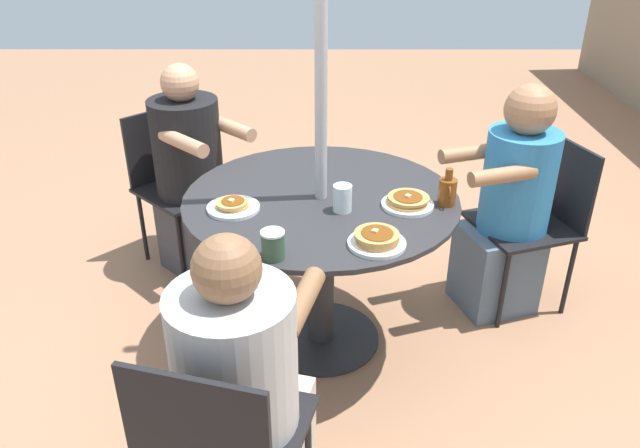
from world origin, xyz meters
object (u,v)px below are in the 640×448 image
patio_chair_east (218,442)px  diner_north (193,182)px  drinking_glass_a (341,198)px  patio_chair_north (175,177)px  pancake_plate_c (232,206)px  syrup_bottle (446,191)px  diner_south (508,211)px  pancake_plate_a (376,240)px  diner_east (240,401)px  patio_chair_south (537,213)px  pancake_plate_b (406,202)px  coffee_cup (272,245)px  patio_table (320,233)px

patio_chair_east → diner_north: bearing=117.6°
drinking_glass_a → patio_chair_north: bearing=-135.7°
pancake_plate_c → syrup_bottle: bearing=93.2°
diner_south → pancake_plate_a: (0.70, -0.70, 0.24)m
diner_south → pancake_plate_a: diner_south is taller
diner_north → drinking_glass_a: bearing=88.4°
diner_east → syrup_bottle: 1.18m
patio_chair_south → pancake_plate_b: patio_chair_south is taller
patio_chair_south → pancake_plate_a: size_ratio=3.96×
patio_chair_north → coffee_cup: coffee_cup is taller
patio_chair_north → syrup_bottle: size_ratio=5.34×
diner_east → patio_chair_south: diner_east is taller
pancake_plate_b → patio_chair_east: bearing=-33.0°
pancake_plate_a → patio_chair_east: bearing=-36.1°
diner_north → pancake_plate_a: size_ratio=5.35×
syrup_bottle → drinking_glass_a: bearing=-82.6°
patio_table → patio_chair_north: patio_chair_north is taller
patio_chair_east → patio_chair_south: 1.97m
pancake_plate_b → patio_table: bearing=-104.2°
patio_chair_north → syrup_bottle: bearing=101.3°
patio_chair_north → patio_chair_east: bearing=59.6°
patio_chair_north → syrup_bottle: 1.60m
coffee_cup → diner_north: bearing=-156.0°
patio_chair_north → pancake_plate_b: bearing=97.2°
patio_table → pancake_plate_a: (0.40, 0.20, 0.20)m
drinking_glass_a → patio_chair_east: bearing=-21.6°
patio_chair_east → syrup_bottle: size_ratio=5.34×
pancake_plate_c → patio_table: bearing=108.7°
coffee_cup → drinking_glass_a: drinking_glass_a is taller
patio_chair_east → patio_chair_south: size_ratio=1.00×
patio_table → diner_north: (-0.66, -0.68, -0.06)m
diner_south → pancake_plate_b: diner_south is taller
diner_north → patio_chair_east: 1.78m
pancake_plate_c → drinking_glass_a: 0.44m
patio_chair_north → pancake_plate_c: patio_chair_north is taller
patio_chair_south → diner_east: bearing=115.7°
patio_chair_north → coffee_cup: 1.45m
patio_chair_north → coffee_cup: bearing=70.8°
pancake_plate_a → patio_chair_south: bearing=131.3°
diner_south → syrup_bottle: diner_south is taller
pancake_plate_c → coffee_cup: coffee_cup is taller
coffee_cup → diner_south: bearing=126.5°
patio_chair_south → pancake_plate_b: (0.44, -0.71, 0.28)m
diner_south → patio_table: bearing=90.0°
patio_chair_east → diner_east: (-0.17, 0.04, -0.00)m
patio_chair_north → pancake_plate_a: (1.18, 1.00, 0.28)m
diner_east → pancake_plate_b: 1.06m
patio_chair_south → syrup_bottle: bearing=109.3°
patio_chair_north → patio_chair_south: same height
diner_south → patio_chair_east: bearing=120.8°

